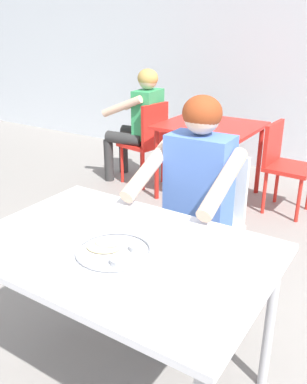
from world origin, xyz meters
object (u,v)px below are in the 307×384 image
(chair_foreground, at_px, (207,219))
(patron_background, at_px, (140,116))
(diner_foreground, at_px, (191,195))
(table_background_red, at_px, (210,133))
(table_foreground, at_px, (120,262))
(chair_red_right, at_px, (283,161))
(chair_red_left, at_px, (148,139))
(thali_tray, at_px, (114,251))

(chair_foreground, bearing_deg, patron_background, 135.58)
(diner_foreground, relative_size, table_background_red, 1.41)
(table_foreground, height_order, chair_foreground, chair_foreground)
(diner_foreground, bearing_deg, chair_red_right, 89.87)
(table_background_red, height_order, patron_background, patron_background)
(table_foreground, height_order, patron_background, patron_background)
(chair_red_right, bearing_deg, diner_foreground, -90.13)
(chair_red_left, height_order, patron_background, patron_background)
(thali_tray, bearing_deg, chair_red_right, 90.44)
(diner_foreground, height_order, patron_background, diner_foreground)
(diner_foreground, distance_m, chair_red_left, 2.13)
(patron_background, bearing_deg, table_foreground, -57.15)
(thali_tray, relative_size, chair_foreground, 0.34)
(table_background_red, height_order, chair_red_left, chair_red_left)
(diner_foreground, relative_size, chair_red_right, 1.58)
(thali_tray, height_order, diner_foreground, diner_foreground)
(table_foreground, relative_size, chair_foreground, 1.37)
(chair_foreground, height_order, diner_foreground, diner_foreground)
(thali_tray, relative_size, patron_background, 0.26)
(table_background_red, bearing_deg, thali_tray, -73.36)
(chair_foreground, height_order, chair_red_right, chair_foreground)
(chair_foreground, distance_m, chair_red_left, 1.95)
(diner_foreground, xyz_separation_m, patron_background, (-1.48, 1.67, -0.04))
(patron_background, bearing_deg, thali_tray, -57.49)
(table_foreground, bearing_deg, chair_red_left, 121.14)
(chair_red_left, distance_m, patron_background, 0.25)
(patron_background, bearing_deg, chair_red_left, -18.41)
(chair_red_right, bearing_deg, thali_tray, -89.56)
(chair_foreground, bearing_deg, chair_red_left, 133.96)
(thali_tray, xyz_separation_m, chair_red_left, (-1.38, 2.31, -0.26))
(table_foreground, relative_size, thali_tray, 4.03)
(chair_red_right, bearing_deg, table_foreground, -89.97)
(diner_foreground, bearing_deg, patron_background, 131.55)
(table_background_red, bearing_deg, chair_red_right, 4.01)
(diner_foreground, height_order, chair_red_left, diner_foreground)
(table_foreground, xyz_separation_m, diner_foreground, (-0.01, 0.63, 0.08))
(table_foreground, xyz_separation_m, thali_tray, (0.02, -0.06, 0.09))
(diner_foreground, bearing_deg, table_background_red, 112.18)
(chair_red_left, bearing_deg, patron_background, 161.59)
(patron_background, bearing_deg, table_background_red, 0.61)
(thali_tray, height_order, chair_foreground, chair_foreground)
(table_background_red, distance_m, chair_red_right, 0.71)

